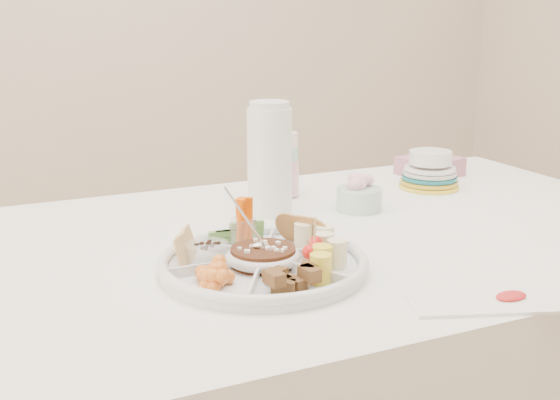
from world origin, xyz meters
name	(u,v)px	position (x,y,z in m)	size (l,w,h in m)	color
dining_table	(351,382)	(0.00, 0.00, 0.38)	(1.52, 1.02, 0.76)	white
party_tray	(263,260)	(-0.29, -0.15, 0.78)	(0.38, 0.38, 0.04)	white
bean_dip	(263,256)	(-0.29, -0.15, 0.79)	(0.12, 0.12, 0.04)	#33150B
tortillas	(303,231)	(-0.17, -0.09, 0.80)	(0.09, 0.09, 0.05)	#A06E2C
carrot_cucumber	(238,220)	(-0.29, -0.02, 0.82)	(0.10, 0.10, 0.09)	#F15800
pita_raisins	(193,246)	(-0.40, -0.09, 0.80)	(0.11, 0.11, 0.06)	tan
cherries	(216,274)	(-0.40, -0.22, 0.79)	(0.11, 0.11, 0.05)	orange
granola_chunks	(293,277)	(-0.29, -0.28, 0.79)	(0.10, 0.10, 0.05)	brown
banana_tomato	(334,244)	(-0.18, -0.22, 0.82)	(0.12, 0.12, 0.10)	#FFED9B
cup_stack	(284,158)	(-0.03, 0.32, 0.86)	(0.07, 0.07, 0.20)	white
thermos	(270,157)	(-0.12, 0.19, 0.89)	(0.10, 0.10, 0.27)	silver
flower_bowl	(359,194)	(0.08, 0.12, 0.80)	(0.11, 0.11, 0.08)	silver
napkin_stack	(430,166)	(0.46, 0.36, 0.78)	(0.16, 0.14, 0.05)	#BB768A
plate_stack	(430,169)	(0.37, 0.23, 0.81)	(0.16, 0.16, 0.10)	gold
placemat	(496,302)	(0.00, -0.45, 0.76)	(0.29, 0.10, 0.01)	beige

